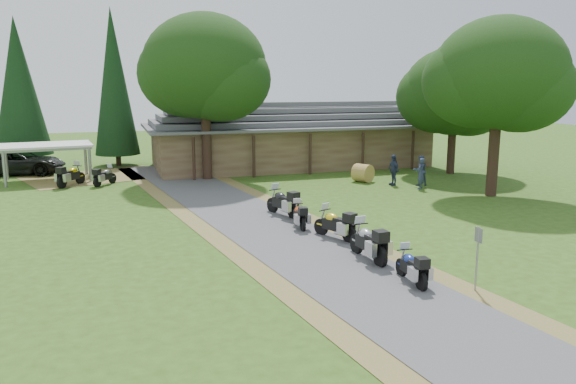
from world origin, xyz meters
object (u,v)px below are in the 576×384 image
object	(u,v)px
car_dark_suv	(20,157)
motorcycle_row_b	(368,240)
lodge	(290,134)
motorcycle_carport_b	(105,175)
motorcycle_row_e	(283,201)
motorcycle_row_c	(335,223)
motorcycle_row_d	(299,214)
motorcycle_carport_a	(71,174)
motorcycle_row_a	(411,265)
hay_bale	(363,173)
carport	(48,162)

from	to	relation	value
car_dark_suv	motorcycle_row_b	distance (m)	28.74
lodge	motorcycle_carport_b	xyz separation A→B (m)	(-13.53, -4.48, -1.83)
motorcycle_row_e	motorcycle_row_c	bearing A→B (deg)	171.43
motorcycle_row_d	motorcycle_carport_a	xyz separation A→B (m)	(-10.07, 13.82, 0.13)
motorcycle_carport_b	motorcycle_carport_a	bearing A→B (deg)	119.69
motorcycle_carport_a	motorcycle_row_a	bearing A→B (deg)	-116.27
motorcycle_row_c	hay_bale	bearing A→B (deg)	-53.70
motorcycle_row_a	car_dark_suv	bearing A→B (deg)	31.47
car_dark_suv	motorcycle_carport_a	size ratio (longest dim) A/B	3.01
motorcycle_row_a	hay_bale	xyz separation A→B (m)	(6.55, 17.35, -0.02)
car_dark_suv	motorcycle_row_e	world-z (taller)	car_dark_suv
motorcycle_carport_a	motorcycle_carport_b	world-z (taller)	motorcycle_carport_a
lodge	motorcycle_carport_b	size ratio (longest dim) A/B	11.85
lodge	motorcycle_row_c	distance (m)	20.80
motorcycle_carport_b	hay_bale	bearing A→B (deg)	-64.85
lodge	carport	size ratio (longest dim) A/B	3.91
motorcycle_carport_a	hay_bale	distance (m)	18.19
motorcycle_row_e	motorcycle_carport_a	world-z (taller)	motorcycle_row_e
hay_bale	motorcycle_carport_b	bearing A→B (deg)	166.23
carport	car_dark_suv	bearing A→B (deg)	115.82
carport	motorcycle_row_e	distance (m)	18.26
motorcycle_carport_a	carport	bearing A→B (deg)	66.33
lodge	carport	distance (m)	17.13
motorcycle_row_a	hay_bale	size ratio (longest dim) A/B	1.51
motorcycle_carport_a	motorcycle_row_d	bearing A→B (deg)	-107.58
car_dark_suv	motorcycle_row_a	bearing A→B (deg)	-141.20
motorcycle_carport_b	hay_bale	world-z (taller)	motorcycle_carport_b
motorcycle_row_a	motorcycle_row_d	bearing A→B (deg)	11.19
car_dark_suv	motorcycle_row_e	xyz separation A→B (m)	(13.61, -17.40, -0.49)
carport	motorcycle_row_a	distance (m)	27.26
car_dark_suv	motorcycle_row_a	size ratio (longest dim) A/B	3.69
motorcycle_row_c	motorcycle_row_e	distance (m)	4.58
car_dark_suv	motorcycle_row_c	distance (m)	26.23
motorcycle_row_b	motorcycle_row_e	bearing A→B (deg)	2.74
lodge	motorcycle_row_a	size ratio (longest dim) A/B	12.32
carport	car_dark_suv	world-z (taller)	car_dark_suv
motorcycle_row_e	motorcycle_carport_a	bearing A→B (deg)	22.19
motorcycle_row_d	motorcycle_carport_a	world-z (taller)	motorcycle_carport_a
motorcycle_row_a	motorcycle_carport_a	xyz separation A→B (m)	(-11.16, 21.52, 0.13)
motorcycle_row_b	motorcycle_carport_b	size ratio (longest dim) A/B	1.18
motorcycle_row_d	carport	bearing A→B (deg)	41.34
motorcycle_row_a	motorcycle_row_d	size ratio (longest dim) A/B	1.00
motorcycle_row_b	motorcycle_row_e	size ratio (longest dim) A/B	1.00
lodge	motorcycle_carport_a	distance (m)	16.15
carport	hay_bale	bearing A→B (deg)	-26.05
motorcycle_row_b	motorcycle_row_c	bearing A→B (deg)	-2.74
motorcycle_row_a	lodge	bearing A→B (deg)	-6.42
carport	motorcycle_carport_a	world-z (taller)	carport
hay_bale	motorcycle_row_e	bearing A→B (deg)	-136.24
motorcycle_row_b	lodge	bearing A→B (deg)	-15.31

